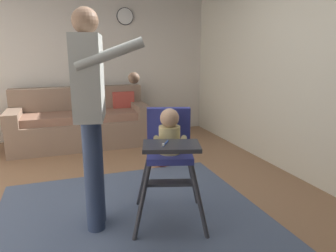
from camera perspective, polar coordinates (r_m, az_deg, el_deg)
ground at (r=2.89m, az=-8.02°, el=-16.39°), size 5.63×7.17×0.10m
wall_far at (r=5.30m, az=-14.77°, el=13.05°), size 4.83×0.06×2.76m
wall_right at (r=3.73m, az=23.37°, el=12.41°), size 0.06×6.17×2.76m
area_rug at (r=2.56m, az=-5.27°, el=-19.18°), size 2.26×2.59×0.01m
couch at (r=4.88m, az=-15.84°, el=0.52°), size 2.02×0.86×0.86m
high_chair at (r=2.45m, az=0.26°, el=-3.34°), size 0.75×0.83×0.97m
adult_standing at (r=2.38m, az=-14.11°, el=2.94°), size 0.51×0.56×1.70m
toy_ball at (r=3.84m, az=-1.20°, el=-6.44°), size 0.15×0.15×0.15m
wall_clock at (r=5.38m, az=-8.01°, el=19.57°), size 0.28×0.04×0.28m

